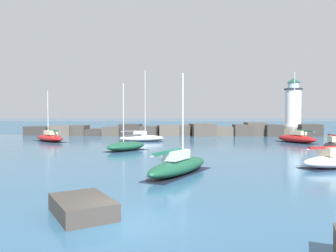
{
  "coord_description": "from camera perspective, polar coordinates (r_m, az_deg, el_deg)",
  "views": [
    {
      "loc": [
        1.89,
        -12.69,
        4.3
      ],
      "look_at": [
        0.76,
        33.03,
        2.56
      ],
      "focal_mm": 35.0,
      "sensor_mm": 36.0,
      "label": 1
    }
  ],
  "objects": [
    {
      "name": "lighthouse",
      "position": [
        69.76,
        20.95,
        2.44
      ],
      "size": [
        4.09,
        4.09,
        11.33
      ],
      "color": "gray",
      "rests_on": "ground"
    },
    {
      "name": "sailboat_moored_5",
      "position": [
        23.26,
        1.87,
        -6.86
      ],
      "size": [
        5.32,
        7.69,
        7.18
      ],
      "color": "#195138",
      "rests_on": "ground"
    },
    {
      "name": "sailboat_moored_1",
      "position": [
        29.24,
        27.21,
        -5.31
      ],
      "size": [
        6.71,
        4.43,
        9.52
      ],
      "color": "white",
      "rests_on": "ground"
    },
    {
      "name": "sailboat_moored_3",
      "position": [
        40.17,
        27.1,
        -3.18
      ],
      "size": [
        2.56,
        5.49,
        9.96
      ],
      "color": "black",
      "rests_on": "ground"
    },
    {
      "name": "sailboat_moored_6",
      "position": [
        50.49,
        -4.61,
        -2.01
      ],
      "size": [
        7.09,
        3.52,
        10.91
      ],
      "color": "silver",
      "rests_on": "ground"
    },
    {
      "name": "foreground_rocks",
      "position": [
        13.08,
        -26.39,
        -14.62
      ],
      "size": [
        18.97,
        7.73,
        1.43
      ],
      "color": "brown",
      "rests_on": "ground"
    },
    {
      "name": "sailboat_moored_7",
      "position": [
        53.35,
        -19.88,
        -1.89
      ],
      "size": [
        6.86,
        6.87,
        7.78
      ],
      "color": "maroon",
      "rests_on": "ground"
    },
    {
      "name": "ground_plane",
      "position": [
        13.54,
        -6.96,
        -16.35
      ],
      "size": [
        600.0,
        600.0,
        0.0
      ],
      "primitive_type": "plane",
      "color": "#336084"
    },
    {
      "name": "sailboat_moored_2",
      "position": [
        38.21,
        -7.28,
        -3.45
      ],
      "size": [
        5.15,
        5.65,
        7.73
      ],
      "color": "#195138",
      "rests_on": "ground"
    },
    {
      "name": "open_sea_beyond",
      "position": [
        124.51,
        0.54,
        0.2
      ],
      "size": [
        400.0,
        116.0,
        0.01
      ],
      "color": "#235175",
      "rests_on": "ground"
    },
    {
      "name": "sailboat_moored_4",
      "position": [
        51.72,
        21.49,
        -1.97
      ],
      "size": [
        5.2,
        6.99,
        10.46
      ],
      "color": "maroon",
      "rests_on": "ground"
    },
    {
      "name": "breakwater_jetty",
      "position": [
        64.6,
        2.37,
        -0.76
      ],
      "size": [
        58.22,
        6.83,
        2.53
      ],
      "color": "#383330",
      "rests_on": "ground"
    }
  ]
}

